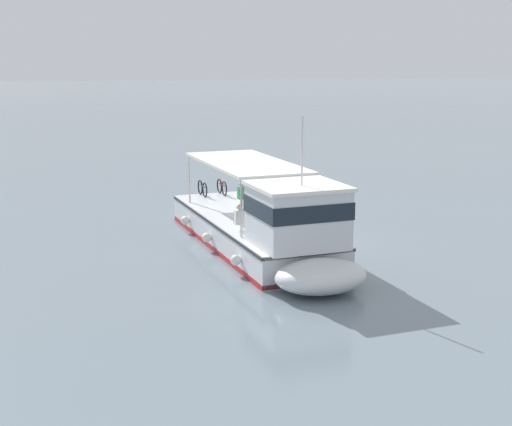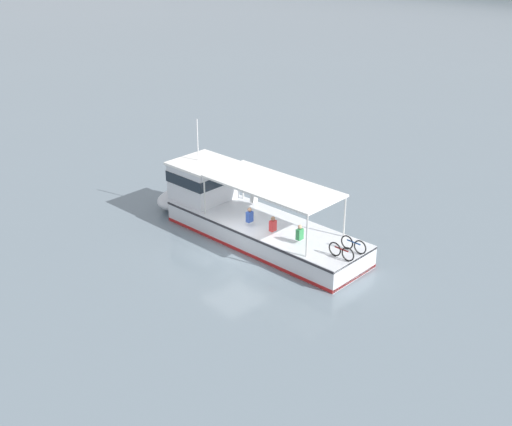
% 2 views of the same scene
% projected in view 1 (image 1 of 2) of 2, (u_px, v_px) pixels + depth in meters
% --- Properties ---
extents(ground_plane, '(400.00, 400.00, 0.00)m').
position_uv_depth(ground_plane, '(298.00, 242.00, 28.39)').
color(ground_plane, slate).
extents(ferry_main, '(12.97, 4.09, 5.32)m').
position_uv_depth(ferry_main, '(266.00, 229.00, 26.26)').
color(ferry_main, silver).
rests_on(ferry_main, ground).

